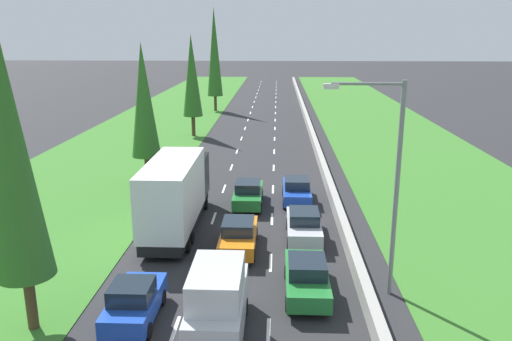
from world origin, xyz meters
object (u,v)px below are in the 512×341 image
Objects in this scene: poplar_tree_fourth at (214,52)px; silver_van_centre_lane at (218,302)px; green_sedan_right_lane at (307,277)px; poplar_tree_third at (192,76)px; poplar_tree_nearest at (13,159)px; street_light_mast at (389,175)px; white_box_truck_left_lane at (176,193)px; blue_sedan_right_lane at (297,190)px; blue_hatchback_left_lane at (134,302)px; orange_sedan_centre_lane at (239,235)px; green_sedan_centre_lane at (248,193)px; poplar_tree_second at (144,101)px; silver_sedan_right_lane at (304,225)px.

silver_van_centre_lane is at bearing -83.12° from poplar_tree_fourth.
poplar_tree_third reaches higher than green_sedan_right_lane.
poplar_tree_nearest reaches higher than street_light_mast.
white_box_truck_left_lane is 11.59m from poplar_tree_nearest.
blue_hatchback_left_lane is at bearing -114.49° from blue_sedan_right_lane.
poplar_tree_third is at bearing 103.42° from orange_sedan_centre_lane.
poplar_tree_nearest is (-6.99, 0.24, 5.16)m from silver_van_centre_lane.
poplar_tree_fourth is at bearing 98.17° from orange_sedan_centre_lane.
green_sedan_centre_lane is at bearing -72.46° from poplar_tree_third.
white_box_truck_left_lane is at bearing -66.10° from poplar_tree_second.
street_light_mast is at bearing -75.22° from blue_sedan_right_lane.
street_light_mast reaches higher than silver_sedan_right_lane.
blue_sedan_right_lane is 42.23m from poplar_tree_fourth.
blue_hatchback_left_lane is 0.38× the size of poplar_tree_second.
green_sedan_centre_lane is 0.44× the size of poplar_tree_second.
poplar_tree_fourth is at bearing 102.47° from silver_sedan_right_lane.
poplar_tree_second is at bearing 138.40° from silver_sedan_right_lane.
green_sedan_right_lane is at bearing -73.22° from poplar_tree_third.
street_light_mast is at bearing -62.53° from silver_sedan_right_lane.
green_sedan_centre_lane is 0.41× the size of poplar_tree_nearest.
silver_sedan_right_lane is at bearing -8.71° from white_box_truck_left_lane.
white_box_truck_left_lane is 0.85× the size of poplar_tree_nearest.
white_box_truck_left_lane is (-3.49, 10.39, 0.78)m from silver_van_centre_lane.
silver_van_centre_lane is 0.44× the size of poplar_tree_nearest.
poplar_tree_nearest is at bearing -89.12° from poplar_tree_second.
green_sedan_right_lane is 0.92× the size of silver_van_centre_lane.
blue_hatchback_left_lane reaches higher than green_sedan_centre_lane.
street_light_mast is (3.19, 0.24, 4.42)m from green_sedan_right_lane.
silver_sedan_right_lane is (7.05, -1.08, -1.37)m from white_box_truck_left_lane.
street_light_mast reaches higher than blue_sedan_right_lane.
poplar_tree_nearest is at bearing -170.46° from blue_hatchback_left_lane.
poplar_tree_second reaches higher than blue_sedan_right_lane.
blue_sedan_right_lane is at bearing -64.76° from poplar_tree_third.
orange_sedan_centre_lane is 1.00× the size of silver_sedan_right_lane.
orange_sedan_centre_lane is 3.74m from silver_sedan_right_lane.
blue_hatchback_left_lane reaches higher than blue_sedan_right_lane.
poplar_tree_second reaches higher than orange_sedan_centre_lane.
orange_sedan_centre_lane is at bearing -36.14° from white_box_truck_left_lane.
poplar_tree_fourth is at bearing 104.27° from street_light_mast.
white_box_truck_left_lane reaches higher than silver_sedan_right_lane.
poplar_tree_nearest is (-3.69, -0.62, 5.72)m from blue_hatchback_left_lane.
white_box_truck_left_lane is 12.57m from street_light_mast.
orange_sedan_centre_lane and blue_sedan_right_lane have the same top height.
green_sedan_centre_lane and blue_sedan_right_lane have the same top height.
orange_sedan_centre_lane is at bearing 46.25° from poplar_tree_nearest.
silver_sedan_right_lane is at bearing -88.54° from blue_sedan_right_lane.
poplar_tree_third is (-10.32, 21.89, 5.59)m from blue_sedan_right_lane.
green_sedan_right_lane is at bearing 16.25° from poplar_tree_nearest.
poplar_tree_second is 0.71× the size of poplar_tree_fourth.
green_sedan_centre_lane is 1.00× the size of blue_sedan_right_lane.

